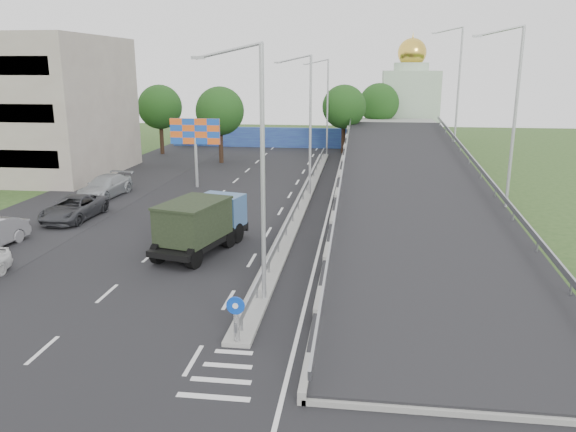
% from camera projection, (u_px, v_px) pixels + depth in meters
% --- Properties ---
extents(ground, '(160.00, 160.00, 0.00)m').
position_uv_depth(ground, '(222.00, 380.00, 17.32)').
color(ground, '#2D4C1E').
rests_on(ground, ground).
extents(road_surface, '(26.00, 90.00, 0.04)m').
position_uv_depth(road_surface, '(251.00, 215.00, 36.87)').
color(road_surface, black).
rests_on(road_surface, ground).
extents(parking_strip, '(8.00, 90.00, 0.05)m').
position_uv_depth(parking_strip, '(65.00, 208.00, 38.51)').
color(parking_strip, black).
rests_on(parking_strip, ground).
extents(median, '(1.00, 44.00, 0.20)m').
position_uv_depth(median, '(303.00, 201.00, 40.30)').
color(median, gray).
rests_on(median, ground).
extents(overpass_ramp, '(10.00, 50.00, 3.50)m').
position_uv_depth(overpass_ramp, '(410.00, 181.00, 38.94)').
color(overpass_ramp, gray).
rests_on(overpass_ramp, ground).
extents(median_guardrail, '(0.09, 44.00, 0.71)m').
position_uv_depth(median_guardrail, '(303.00, 192.00, 40.14)').
color(median_guardrail, gray).
rests_on(median_guardrail, median).
extents(sign_bollard, '(0.64, 0.23, 1.67)m').
position_uv_depth(sign_bollard, '(236.00, 319.00, 19.14)').
color(sign_bollard, black).
rests_on(sign_bollard, median).
extents(lamp_post_near, '(2.74, 0.18, 10.08)m').
position_uv_depth(lamp_post_near, '(258.00, 162.00, 21.58)').
color(lamp_post_near, '#B2B5B7').
rests_on(lamp_post_near, median).
extents(lamp_post_mid, '(2.74, 0.18, 10.08)m').
position_uv_depth(lamp_post_mid, '(308.00, 118.00, 40.75)').
color(lamp_post_mid, '#B2B5B7').
rests_on(lamp_post_mid, median).
extents(lamp_post_far, '(2.74, 0.18, 10.08)m').
position_uv_depth(lamp_post_far, '(326.00, 102.00, 59.92)').
color(lamp_post_far, '#B2B5B7').
rests_on(lamp_post_far, median).
extents(blue_wall, '(30.00, 0.50, 2.40)m').
position_uv_depth(blue_wall, '(294.00, 138.00, 67.37)').
color(blue_wall, navy).
rests_on(blue_wall, ground).
extents(church, '(7.00, 7.00, 13.80)m').
position_uv_depth(church, '(410.00, 100.00, 72.22)').
color(church, '#B2CCAD').
rests_on(church, ground).
extents(billboard, '(4.00, 0.24, 5.50)m').
position_uv_depth(billboard, '(195.00, 135.00, 44.23)').
color(billboard, '#B2B5B7').
rests_on(billboard, ground).
extents(tree_left_mid, '(4.80, 4.80, 7.60)m').
position_uv_depth(tree_left_mid, '(220.00, 111.00, 55.60)').
color(tree_left_mid, black).
rests_on(tree_left_mid, ground).
extents(tree_median_far, '(4.80, 4.80, 7.60)m').
position_uv_depth(tree_median_far, '(344.00, 107.00, 61.76)').
color(tree_median_far, black).
rests_on(tree_median_far, ground).
extents(tree_left_far, '(4.80, 4.80, 7.60)m').
position_uv_depth(tree_left_far, '(160.00, 107.00, 61.40)').
color(tree_left_far, black).
rests_on(tree_left_far, ground).
extents(tree_ramp_far, '(4.80, 4.80, 7.60)m').
position_uv_depth(tree_ramp_far, '(379.00, 103.00, 67.97)').
color(tree_ramp_far, black).
rests_on(tree_ramp_far, ground).
extents(dump_truck, '(3.86, 6.81, 2.84)m').
position_uv_depth(dump_truck, '(202.00, 222.00, 29.15)').
color(dump_truck, black).
rests_on(dump_truck, ground).
extents(parked_car_c, '(2.62, 5.40, 1.48)m').
position_uv_depth(parked_car_c, '(74.00, 208.00, 35.47)').
color(parked_car_c, '#343539').
rests_on(parked_car_c, ground).
extents(parked_car_d, '(2.69, 5.61, 1.58)m').
position_uv_depth(parked_car_d, '(105.00, 186.00, 41.78)').
color(parked_car_d, '#A1A6AA').
rests_on(parked_car_d, ground).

